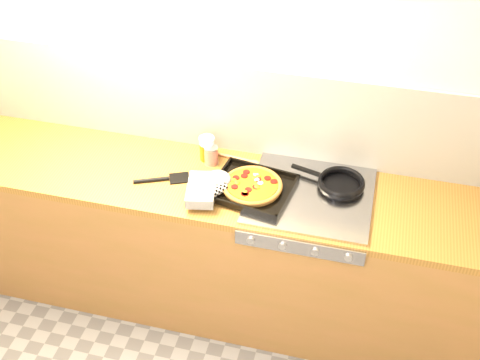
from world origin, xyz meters
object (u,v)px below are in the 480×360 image
(pizza_on_tray, at_px, (238,186))
(frying_pan, at_px, (340,183))
(tomato_can, at_px, (211,155))
(juice_glass, at_px, (207,148))

(pizza_on_tray, height_order, frying_pan, pizza_on_tray)
(tomato_can, xyz_separation_m, juice_glass, (-0.03, 0.03, 0.02))
(pizza_on_tray, distance_m, tomato_can, 0.28)
(tomato_can, height_order, juice_glass, juice_glass)
(pizza_on_tray, height_order, juice_glass, juice_glass)
(pizza_on_tray, relative_size, juice_glass, 3.94)
(frying_pan, height_order, juice_glass, juice_glass)
(frying_pan, bearing_deg, juice_glass, 173.80)
(frying_pan, bearing_deg, tomato_can, 176.16)
(pizza_on_tray, relative_size, frying_pan, 1.30)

